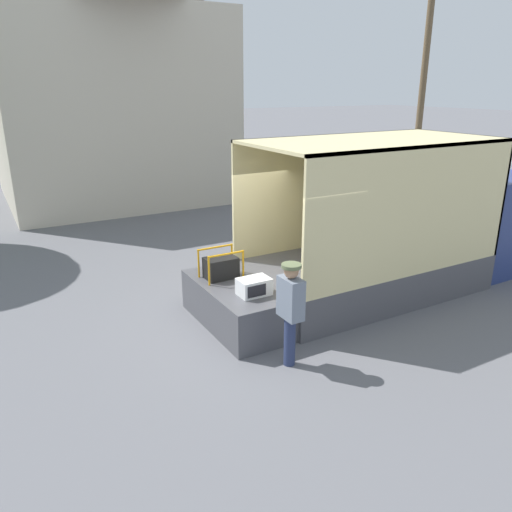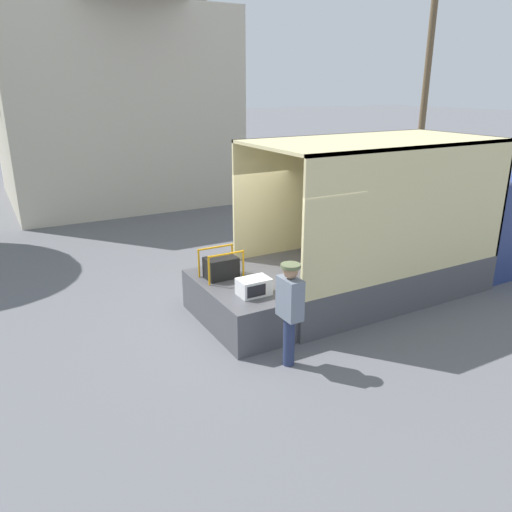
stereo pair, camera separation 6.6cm
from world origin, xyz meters
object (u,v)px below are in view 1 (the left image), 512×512
Objects in this scene: utility_pole at (423,80)px; worker_person at (291,305)px; box_truck at (424,238)px; microwave at (254,287)px; portable_generator at (222,267)px.

worker_person is at bearing -142.57° from utility_pole.
box_truck is 4.20× the size of worker_person.
box_truck reaches higher than worker_person.
utility_pole is at bearing 44.44° from box_truck.
utility_pole reaches higher than microwave.
microwave is 0.06× the size of utility_pole.
portable_generator is (-0.12, 0.99, 0.06)m from microwave.
portable_generator is 0.43× the size of worker_person.
microwave is 16.62m from utility_pole.
box_truck is 4.78m from portable_generator.
microwave is at bearing -173.30° from box_truck.
utility_pole is (13.43, 9.16, 3.45)m from microwave.
worker_person is (-0.00, -1.12, 0.11)m from microwave.
box_truck is at bearing -5.28° from portable_generator.
microwave is 0.75× the size of portable_generator.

